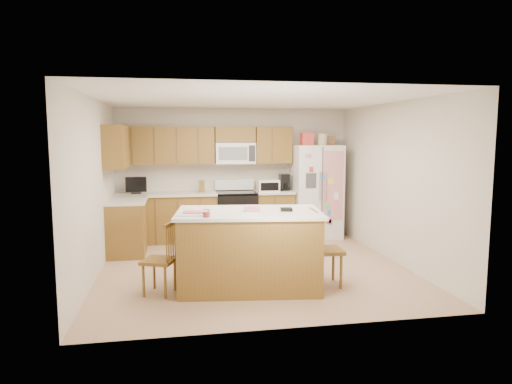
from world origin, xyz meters
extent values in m
plane|color=#9C6F4E|center=(0.00, 0.00, 0.00)|extent=(4.50, 4.50, 0.00)
cube|color=beige|center=(0.00, 2.25, 1.25)|extent=(4.50, 0.10, 2.50)
cube|color=beige|center=(0.00, -2.25, 1.25)|extent=(4.50, 0.10, 2.50)
cube|color=beige|center=(-2.25, 0.00, 1.25)|extent=(0.10, 4.50, 2.50)
cube|color=beige|center=(2.25, 0.00, 1.25)|extent=(0.10, 4.50, 2.50)
cube|color=white|center=(0.00, 0.00, 2.50)|extent=(4.50, 4.50, 0.04)
cube|color=brown|center=(-1.31, 1.95, 0.44)|extent=(1.87, 0.60, 0.88)
cube|color=brown|center=(0.74, 1.95, 0.44)|extent=(0.72, 0.60, 0.88)
cube|color=brown|center=(-1.95, 1.17, 0.44)|extent=(0.60, 0.95, 0.88)
cube|color=silver|center=(-1.31, 1.94, 0.90)|extent=(1.87, 0.64, 0.04)
cube|color=silver|center=(0.74, 1.94, 0.90)|extent=(0.72, 0.64, 0.04)
cube|color=silver|center=(-1.94, 1.17, 0.90)|extent=(0.64, 0.95, 0.04)
cube|color=brown|center=(-1.32, 2.08, 1.80)|extent=(1.85, 0.33, 0.70)
cube|color=brown|center=(0.75, 2.08, 1.80)|extent=(0.70, 0.33, 0.70)
cube|color=brown|center=(0.00, 2.08, 2.00)|extent=(0.76, 0.33, 0.29)
cube|color=brown|center=(-2.08, 1.17, 1.80)|extent=(0.33, 0.95, 0.70)
cube|color=brown|center=(-1.90, 1.92, 1.80)|extent=(0.02, 0.01, 0.66)
cube|color=brown|center=(-1.90, 1.65, 0.44)|extent=(0.02, 0.01, 0.84)
cube|color=brown|center=(-1.50, 1.92, 1.80)|extent=(0.02, 0.01, 0.66)
cube|color=brown|center=(-1.50, 1.65, 0.44)|extent=(0.02, 0.01, 0.84)
cube|color=brown|center=(-1.10, 1.92, 1.80)|extent=(0.02, 0.01, 0.66)
cube|color=brown|center=(-1.10, 1.65, 0.44)|extent=(0.02, 0.01, 0.84)
cube|color=brown|center=(-0.70, 1.92, 1.80)|extent=(0.01, 0.01, 0.66)
cube|color=brown|center=(-0.70, 1.65, 0.44)|extent=(0.01, 0.01, 0.84)
cube|color=brown|center=(0.70, 1.92, 1.80)|extent=(0.01, 0.01, 0.66)
cube|color=brown|center=(0.70, 1.65, 0.44)|extent=(0.01, 0.01, 0.84)
cube|color=white|center=(0.00, 2.06, 1.65)|extent=(0.76, 0.38, 0.40)
cube|color=slate|center=(-0.06, 1.86, 1.65)|extent=(0.54, 0.01, 0.24)
cube|color=#262626|center=(0.30, 1.86, 1.65)|extent=(0.12, 0.01, 0.30)
cube|color=brown|center=(-0.65, 1.95, 1.03)|extent=(0.10, 0.14, 0.22)
cube|color=black|center=(-1.85, 1.97, 0.93)|extent=(0.18, 0.12, 0.02)
cube|color=black|center=(-1.85, 1.97, 1.09)|extent=(0.38, 0.03, 0.28)
cube|color=gold|center=(0.58, 2.03, 1.01)|extent=(0.35, 0.22, 0.18)
cube|color=white|center=(0.60, 1.80, 1.04)|extent=(0.40, 0.28, 0.23)
cube|color=black|center=(0.60, 1.66, 1.04)|extent=(0.34, 0.01, 0.15)
cube|color=black|center=(0.96, 2.00, 1.08)|extent=(0.18, 0.22, 0.32)
cylinder|color=black|center=(0.96, 1.93, 1.01)|extent=(0.12, 0.12, 0.12)
cube|color=black|center=(0.00, 1.93, 0.44)|extent=(0.76, 0.64, 0.88)
cube|color=black|center=(0.00, 1.60, 0.42)|extent=(0.68, 0.01, 0.42)
cube|color=black|center=(0.00, 1.93, 0.91)|extent=(0.76, 0.64, 0.03)
cube|color=white|center=(0.00, 2.19, 1.03)|extent=(0.76, 0.10, 0.20)
cube|color=white|center=(1.57, 1.88, 0.90)|extent=(0.90, 0.75, 1.80)
cube|color=#4C4C4C|center=(1.57, 1.49, 0.90)|extent=(0.02, 0.01, 1.75)
cube|color=silver|center=(1.52, 1.47, 1.05)|extent=(0.02, 0.03, 0.55)
cube|color=silver|center=(1.62, 1.47, 1.05)|extent=(0.02, 0.03, 0.55)
cube|color=#3F3F44|center=(1.35, 1.49, 1.15)|extent=(0.20, 0.01, 0.28)
cube|color=#D84C59|center=(1.77, 1.49, 1.05)|extent=(0.42, 0.01, 1.30)
cube|color=#D93B35|center=(1.37, 1.88, 1.92)|extent=(0.22, 0.22, 0.24)
cylinder|color=#C7B787|center=(1.67, 1.82, 1.91)|extent=(0.18, 0.18, 0.22)
cube|color=brown|center=(1.85, 1.96, 1.89)|extent=(0.18, 0.20, 0.18)
cube|color=brown|center=(-0.21, -0.91, 0.49)|extent=(1.88, 1.21, 0.97)
cube|color=silver|center=(-0.21, -0.91, 0.99)|extent=(1.97, 1.30, 0.04)
cylinder|color=#D93B35|center=(-0.78, -1.23, 1.04)|extent=(0.08, 0.08, 0.06)
cylinder|color=white|center=(-0.78, -1.23, 1.06)|extent=(0.09, 0.09, 0.09)
cube|color=#D9A197|center=(-0.17, -0.90, 1.05)|extent=(0.22, 0.17, 0.07)
cube|color=black|center=(0.27, -0.98, 1.03)|extent=(0.16, 0.14, 0.04)
cube|color=white|center=(-0.96, -1.06, 1.02)|extent=(0.33, 0.27, 0.02)
cube|color=#D84C4C|center=(-0.92, -0.98, 1.04)|extent=(0.28, 0.23, 0.01)
cylinder|color=white|center=(-0.54, -1.18, 1.02)|extent=(0.14, 0.03, 0.01)
cube|color=brown|center=(-1.36, -0.94, 0.43)|extent=(0.50, 0.51, 0.04)
cylinder|color=brown|center=(-1.43, -0.74, 0.20)|extent=(0.03, 0.03, 0.41)
cylinder|color=brown|center=(-1.55, -1.04, 0.20)|extent=(0.03, 0.03, 0.41)
cylinder|color=brown|center=(-1.17, -0.85, 0.20)|extent=(0.03, 0.03, 0.41)
cylinder|color=brown|center=(-1.28, -1.15, 0.20)|extent=(0.03, 0.03, 0.41)
cylinder|color=brown|center=(-1.16, -0.87, 0.67)|extent=(0.02, 0.02, 0.45)
cylinder|color=brown|center=(-1.18, -0.94, 0.67)|extent=(0.02, 0.02, 0.45)
cylinder|color=brown|center=(-1.21, -1.00, 0.67)|extent=(0.02, 0.02, 0.45)
cylinder|color=brown|center=(-1.23, -1.07, 0.67)|extent=(0.02, 0.02, 0.45)
cylinder|color=brown|center=(-1.26, -1.14, 0.67)|extent=(0.02, 0.02, 0.45)
cube|color=brown|center=(-1.21, -1.00, 0.90)|extent=(0.17, 0.37, 0.05)
cube|color=brown|center=(-0.26, -0.09, 0.45)|extent=(0.51, 0.50, 0.05)
cylinder|color=brown|center=(-0.05, 0.01, 0.22)|extent=(0.04, 0.04, 0.43)
cylinder|color=brown|center=(-0.38, 0.10, 0.22)|extent=(0.04, 0.04, 0.43)
cylinder|color=brown|center=(-0.13, -0.28, 0.22)|extent=(0.04, 0.04, 0.43)
cylinder|color=brown|center=(-0.46, -0.19, 0.22)|extent=(0.04, 0.04, 0.43)
cylinder|color=brown|center=(-0.15, -0.29, 0.71)|extent=(0.02, 0.02, 0.48)
cylinder|color=brown|center=(-0.23, -0.27, 0.71)|extent=(0.02, 0.02, 0.48)
cylinder|color=brown|center=(-0.30, -0.25, 0.71)|extent=(0.02, 0.02, 0.48)
cylinder|color=brown|center=(-0.37, -0.23, 0.71)|extent=(0.02, 0.02, 0.48)
cylinder|color=brown|center=(-0.45, -0.21, 0.71)|extent=(0.02, 0.02, 0.48)
cube|color=brown|center=(-0.30, -0.25, 0.95)|extent=(0.40, 0.14, 0.05)
cube|color=brown|center=(0.81, -0.98, 0.47)|extent=(0.44, 0.46, 0.05)
cylinder|color=brown|center=(0.96, -1.17, 0.22)|extent=(0.04, 0.04, 0.45)
cylinder|color=brown|center=(0.98, -0.81, 0.22)|extent=(0.04, 0.04, 0.45)
cylinder|color=brown|center=(0.65, -1.15, 0.22)|extent=(0.04, 0.04, 0.45)
cylinder|color=brown|center=(0.67, -0.79, 0.22)|extent=(0.04, 0.04, 0.45)
cylinder|color=brown|center=(0.63, -1.13, 0.74)|extent=(0.02, 0.02, 0.50)
cylinder|color=brown|center=(0.63, -1.05, 0.74)|extent=(0.02, 0.02, 0.50)
cylinder|color=brown|center=(0.64, -0.97, 0.74)|extent=(0.02, 0.02, 0.50)
cylinder|color=brown|center=(0.64, -0.89, 0.74)|extent=(0.02, 0.02, 0.50)
cylinder|color=brown|center=(0.65, -0.81, 0.74)|extent=(0.02, 0.02, 0.50)
cube|color=brown|center=(0.64, -0.97, 0.99)|extent=(0.07, 0.42, 0.05)
camera|label=1|loc=(-1.13, -6.63, 1.98)|focal=32.00mm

